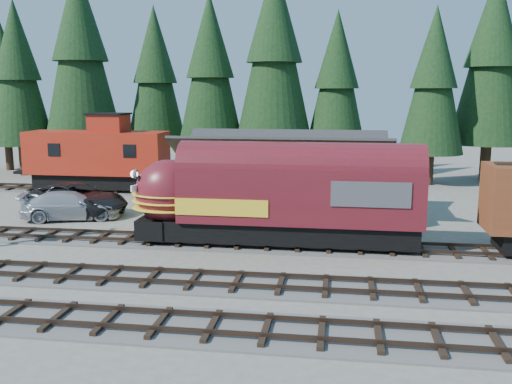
# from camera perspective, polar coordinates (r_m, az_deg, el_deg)

# --- Properties ---
(ground) EXTENTS (120.00, 120.00, 0.00)m
(ground) POSITION_cam_1_polar(r_m,az_deg,el_deg) (25.29, 0.22, -7.82)
(ground) COLOR #6B665B
(ground) RESTS_ON ground
(track_siding) EXTENTS (68.00, 3.20, 0.33)m
(track_siding) POSITION_cam_1_polar(r_m,az_deg,el_deg) (29.60, 21.05, -5.72)
(track_siding) COLOR #4C4947
(track_siding) RESTS_ON ground
(track_main_south) EXTENTS (68.00, 3.20, 0.33)m
(track_main_south) POSITION_cam_1_polar(r_m,az_deg,el_deg) (24.04, 24.12, -9.55)
(track_main_south) COLOR #4C4947
(track_main_south) RESTS_ON ground
(track_spur) EXTENTS (32.00, 3.20, 0.33)m
(track_spur) POSITION_cam_1_polar(r_m,az_deg,el_deg) (44.60, -9.20, -0.01)
(track_spur) COLOR #4C4947
(track_spur) RESTS_ON ground
(depot) EXTENTS (12.80, 7.00, 5.30)m
(depot) POSITION_cam_1_polar(r_m,az_deg,el_deg) (34.82, 2.72, 2.13)
(depot) COLOR gold
(depot) RESTS_ON ground
(conifer_backdrop) EXTENTS (77.72, 23.04, 16.47)m
(conifer_backdrop) POSITION_cam_1_polar(r_m,az_deg,el_deg) (48.66, 11.79, 12.30)
(conifer_backdrop) COLOR black
(conifer_backdrop) RESTS_ON ground
(locomotive) EXTENTS (14.72, 2.92, 4.00)m
(locomotive) POSITION_cam_1_polar(r_m,az_deg,el_deg) (28.55, 1.28, -0.84)
(locomotive) COLOR black
(locomotive) RESTS_ON ground
(caboose) EXTENTS (10.87, 3.15, 5.65)m
(caboose) POSITION_cam_1_polar(r_m,az_deg,el_deg) (46.08, -15.53, 3.49)
(caboose) COLOR black
(caboose) RESTS_ON ground
(pickup_truck_a) EXTENTS (7.68, 5.29, 1.95)m
(pickup_truck_a) POSITION_cam_1_polar(r_m,az_deg,el_deg) (38.16, -17.57, -0.66)
(pickup_truck_a) COLOR black
(pickup_truck_a) RESTS_ON ground
(pickup_truck_b) EXTENTS (6.36, 4.11, 1.71)m
(pickup_truck_b) POSITION_cam_1_polar(r_m,az_deg,el_deg) (36.64, -18.03, -1.30)
(pickup_truck_b) COLOR #B5B7BD
(pickup_truck_b) RESTS_ON ground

